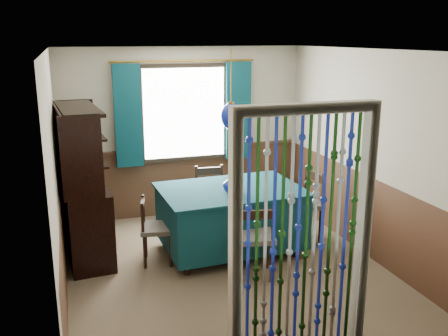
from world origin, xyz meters
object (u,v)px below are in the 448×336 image
object	(u,v)px
dining_table	(231,216)
chair_far	(211,197)
chair_right	(303,205)
vase_sideboard	(85,168)
pendant_lamp	(231,116)
chair_near	(255,238)
sideboard	(83,206)
vase_table	(232,184)
chair_left	(155,229)
bowl_shelf	(85,158)

from	to	relation	value
dining_table	chair_far	size ratio (longest dim) A/B	1.99
chair_right	vase_sideboard	xyz separation A→B (m)	(-2.68, 0.81, 0.50)
pendant_lamp	chair_near	bearing A→B (deg)	-87.34
sideboard	vase_table	world-z (taller)	sideboard
chair_left	vase_table	xyz separation A→B (m)	(0.92, -0.12, 0.50)
dining_table	sideboard	distance (m)	1.82
sideboard	chair_left	bearing A→B (deg)	-37.86
chair_far	pendant_lamp	distance (m)	1.49
chair_left	chair_near	bearing A→B (deg)	64.80
vase_sideboard	chair_left	bearing A→B (deg)	-49.33
chair_left	bowl_shelf	size ratio (longest dim) A/B	3.58
chair_far	chair_left	bearing A→B (deg)	47.06
dining_table	vase_sideboard	xyz separation A→B (m)	(-1.69, 0.82, 0.54)
chair_far	pendant_lamp	bearing A→B (deg)	97.00
chair_left	sideboard	size ratio (longest dim) A/B	0.43
chair_near	pendant_lamp	xyz separation A→B (m)	(-0.03, 0.74, 1.26)
dining_table	chair_left	size ratio (longest dim) A/B	2.20
dining_table	chair_near	size ratio (longest dim) A/B	2.02
dining_table	pendant_lamp	xyz separation A→B (m)	(-0.00, 0.00, 1.25)
vase_sideboard	chair_far	bearing A→B (deg)	-0.55
chair_right	vase_table	bearing A→B (deg)	93.36
dining_table	bowl_shelf	distance (m)	1.89
chair_right	sideboard	world-z (taller)	sideboard
sideboard	chair_near	bearing A→B (deg)	-39.47
vase_table	bowl_shelf	bearing A→B (deg)	166.98
chair_right	dining_table	bearing A→B (deg)	84.94
chair_right	sideboard	xyz separation A→B (m)	(-2.74, 0.47, 0.12)
chair_near	vase_table	xyz separation A→B (m)	(-0.07, 0.59, 0.47)
sideboard	pendant_lamp	size ratio (longest dim) A/B	1.98
chair_right	vase_sideboard	distance (m)	2.84
chair_right	vase_sideboard	world-z (taller)	vase_sideboard
dining_table	chair_far	world-z (taller)	chair_far
sideboard	vase_sideboard	bearing A→B (deg)	74.88
pendant_lamp	bowl_shelf	distance (m)	1.76
chair_far	sideboard	bearing A→B (deg)	16.14
vase_sideboard	chair_right	bearing A→B (deg)	-16.83
chair_near	sideboard	bearing A→B (deg)	157.95
chair_far	chair_left	size ratio (longest dim) A/B	1.11
chair_near	chair_left	distance (m)	1.22
dining_table	chair_left	bearing A→B (deg)	179.24
chair_far	bowl_shelf	world-z (taller)	bowl_shelf
bowl_shelf	chair_far	bearing A→B (deg)	18.99
dining_table	chair_left	distance (m)	0.96
chair_right	vase_table	size ratio (longest dim) A/B	4.63
sideboard	chair_far	bearing A→B (deg)	5.55
pendant_lamp	vase_table	distance (m)	0.81
sideboard	pendant_lamp	world-z (taller)	pendant_lamp
dining_table	sideboard	size ratio (longest dim) A/B	0.96
dining_table	bowl_shelf	bearing A→B (deg)	169.85
chair_far	chair_right	distance (m)	1.29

